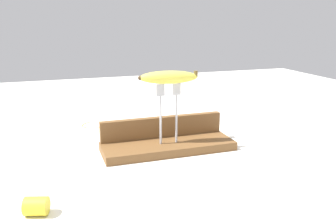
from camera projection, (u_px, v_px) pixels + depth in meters
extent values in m
plane|color=white|center=(168.00, 150.00, 1.18)|extent=(3.00, 3.00, 0.00)
cube|color=brown|center=(168.00, 146.00, 1.17)|extent=(0.42, 0.14, 0.03)
cube|color=brown|center=(162.00, 127.00, 1.22)|extent=(0.41, 0.02, 0.07)
cylinder|color=#B2B2B7|center=(161.00, 120.00, 1.14)|extent=(0.01, 0.01, 0.15)
cube|color=#B2B2B7|center=(160.00, 90.00, 1.11)|extent=(0.03, 0.01, 0.04)
cylinder|color=#B2B2B7|center=(176.00, 119.00, 1.15)|extent=(0.01, 0.01, 0.15)
cube|color=#B2B2B7|center=(177.00, 89.00, 1.13)|extent=(0.03, 0.01, 0.04)
ellipsoid|color=#DBD147|center=(169.00, 77.00, 1.11)|extent=(0.18, 0.07, 0.04)
cylinder|color=brown|center=(196.00, 74.00, 1.12)|extent=(0.01, 0.01, 0.02)
sphere|color=#3F2D19|center=(140.00, 78.00, 1.10)|extent=(0.01, 0.01, 0.01)
cylinder|color=#B2B2B7|center=(303.00, 154.00, 1.14)|extent=(0.12, 0.06, 0.01)
cube|color=#B2B2B7|center=(275.00, 153.00, 1.15)|extent=(0.04, 0.04, 0.01)
cylinder|color=yellow|center=(36.00, 206.00, 0.79)|extent=(0.06, 0.05, 0.04)
cylinder|color=beige|center=(25.00, 206.00, 0.79)|extent=(0.01, 0.04, 0.04)
torus|color=gold|center=(94.00, 125.00, 1.45)|extent=(0.09, 0.09, 0.00)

